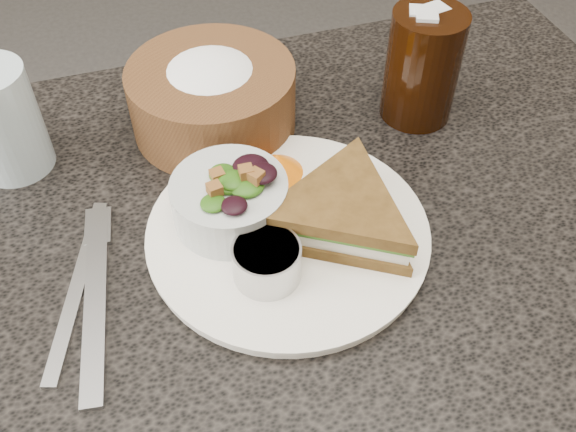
# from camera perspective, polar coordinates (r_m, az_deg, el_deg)

# --- Properties ---
(dining_table) EXTENTS (1.00, 0.70, 0.75)m
(dining_table) POSITION_cam_1_polar(r_m,az_deg,el_deg) (0.93, -1.66, -18.00)
(dining_table) COLOR black
(dining_table) RESTS_ON floor
(dinner_plate) EXTENTS (0.27, 0.27, 0.01)m
(dinner_plate) POSITION_cam_1_polar(r_m,az_deg,el_deg) (0.62, -0.00, -1.50)
(dinner_plate) COLOR white
(dinner_plate) RESTS_ON dining_table
(sandwich) EXTENTS (0.23, 0.23, 0.05)m
(sandwich) POSITION_cam_1_polar(r_m,az_deg,el_deg) (0.60, 4.75, 0.24)
(sandwich) COLOR brown
(sandwich) RESTS_ON dinner_plate
(salad_bowl) EXTENTS (0.13, 0.13, 0.06)m
(salad_bowl) POSITION_cam_1_polar(r_m,az_deg,el_deg) (0.61, -5.24, 1.91)
(salad_bowl) COLOR #B8BFBC
(salad_bowl) RESTS_ON dinner_plate
(dressing_ramekin) EXTENTS (0.07, 0.07, 0.04)m
(dressing_ramekin) POSITION_cam_1_polar(r_m,az_deg,el_deg) (0.57, -1.89, -4.09)
(dressing_ramekin) COLOR #B4B4B4
(dressing_ramekin) RESTS_ON dinner_plate
(orange_wedge) EXTENTS (0.08, 0.08, 0.02)m
(orange_wedge) POSITION_cam_1_polar(r_m,az_deg,el_deg) (0.66, -0.99, 4.66)
(orange_wedge) COLOR orange
(orange_wedge) RESTS_ON dinner_plate
(fork) EXTENTS (0.05, 0.19, 0.01)m
(fork) POSITION_cam_1_polar(r_m,az_deg,el_deg) (0.60, -16.77, -7.80)
(fork) COLOR #A4A5A7
(fork) RESTS_ON dining_table
(knife) EXTENTS (0.08, 0.20, 0.00)m
(knife) POSITION_cam_1_polar(r_m,az_deg,el_deg) (0.62, -18.18, -5.89)
(knife) COLOR #ABABAC
(knife) RESTS_ON dining_table
(bread_basket) EXTENTS (0.23, 0.23, 0.10)m
(bread_basket) POSITION_cam_1_polar(r_m,az_deg,el_deg) (0.72, -6.81, 11.21)
(bread_basket) COLOR brown
(bread_basket) RESTS_ON dining_table
(cola_glass) EXTENTS (0.11, 0.11, 0.14)m
(cola_glass) POSITION_cam_1_polar(r_m,az_deg,el_deg) (0.74, 11.94, 13.27)
(cola_glass) COLOR black
(cola_glass) RESTS_ON dining_table
(water_glass) EXTENTS (0.08, 0.08, 0.12)m
(water_glass) POSITION_cam_1_polar(r_m,az_deg,el_deg) (0.72, -24.12, 7.73)
(water_glass) COLOR silver
(water_glass) RESTS_ON dining_table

